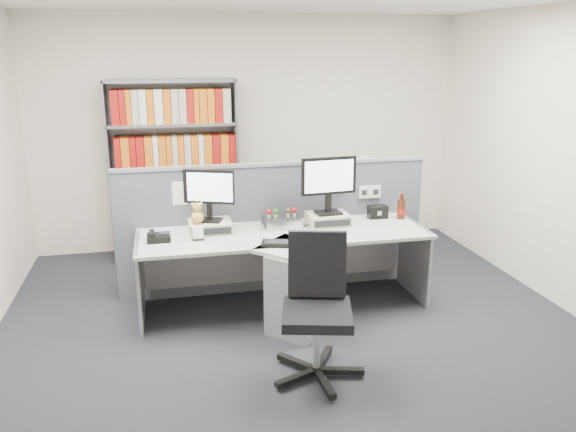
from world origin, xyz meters
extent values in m
plane|color=#2C2D34|center=(0.00, 0.00, 0.00)|extent=(5.50, 5.50, 0.00)
cube|color=white|center=(0.00, 2.75, 1.35)|extent=(5.00, 0.04, 2.70)
cube|color=white|center=(0.00, -2.75, 1.35)|extent=(5.00, 0.04, 2.70)
cube|color=#555760|center=(0.00, 1.25, 0.62)|extent=(3.00, 0.05, 1.25)
cube|color=#939397|center=(0.00, 1.25, 1.26)|extent=(3.00, 0.07, 0.03)
cube|color=white|center=(0.95, 1.22, 0.95)|extent=(0.22, 0.04, 0.12)
cube|color=white|center=(-0.90, 1.22, 1.05)|extent=(0.16, 0.00, 0.22)
cube|color=white|center=(-0.50, 1.22, 1.05)|extent=(0.16, 0.00, 0.22)
cube|color=white|center=(0.70, 1.22, 1.05)|extent=(0.16, 0.00, 0.22)
cube|color=#B5B5AF|center=(0.00, 0.82, 0.70)|extent=(2.60, 0.80, 0.03)
cube|color=#B5B5AF|center=(0.00, 0.42, 0.70)|extent=(0.74, 0.74, 0.03)
cube|color=gray|center=(0.00, 0.30, 0.34)|extent=(0.57, 0.57, 0.69)
cube|color=gray|center=(-1.28, 0.82, 0.36)|extent=(0.03, 0.70, 0.72)
cube|color=gray|center=(1.28, 0.82, 0.36)|extent=(0.03, 0.70, 0.72)
cube|color=gray|center=(0.00, 1.18, 0.35)|extent=(2.50, 0.02, 0.45)
cube|color=#BEB59D|center=(-0.64, 0.98, 0.77)|extent=(0.38, 0.30, 0.10)
cube|color=black|center=(-0.64, 0.83, 0.77)|extent=(0.34, 0.01, 0.06)
cube|color=#BEB59D|center=(0.46, 0.98, 0.77)|extent=(0.38, 0.30, 0.10)
cube|color=black|center=(0.46, 0.83, 0.77)|extent=(0.34, 0.01, 0.06)
cube|color=black|center=(-0.64, 0.98, 0.83)|extent=(0.24, 0.21, 0.02)
cube|color=black|center=(-0.64, 0.98, 0.91)|extent=(0.05, 0.04, 0.16)
cube|color=black|center=(-0.64, 0.98, 1.13)|extent=(0.44, 0.19, 0.30)
cube|color=silver|center=(-0.64, 0.96, 1.13)|extent=(0.39, 0.15, 0.26)
cube|color=black|center=(0.46, 0.98, 0.83)|extent=(0.24, 0.19, 0.02)
cube|color=black|center=(0.46, 0.98, 0.93)|extent=(0.05, 0.04, 0.19)
cube|color=black|center=(0.46, 0.98, 1.18)|extent=(0.53, 0.08, 0.35)
cube|color=silver|center=(0.46, 0.96, 1.18)|extent=(0.47, 0.04, 0.29)
cube|color=black|center=(0.02, 1.03, 0.76)|extent=(0.33, 0.29, 0.09)
cube|color=silver|center=(0.02, 0.88, 0.76)|extent=(0.33, 0.01, 0.08)
cylinder|color=#BEB59D|center=(-0.10, 1.01, 0.82)|extent=(0.03, 0.03, 0.03)
sphere|color=#A5140F|center=(-0.10, 1.01, 0.87)|extent=(0.05, 0.05, 0.05)
cylinder|color=#BEB59D|center=(-0.04, 1.01, 0.82)|extent=(0.03, 0.03, 0.03)
sphere|color=#19721E|center=(-0.04, 1.01, 0.87)|extent=(0.05, 0.05, 0.05)
cylinder|color=#BEB59D|center=(0.08, 1.01, 0.82)|extent=(0.03, 0.03, 0.03)
sphere|color=#593319|center=(0.08, 1.01, 0.87)|extent=(0.05, 0.05, 0.05)
cylinder|color=#BEB59D|center=(0.14, 1.01, 0.82)|extent=(0.03, 0.03, 0.03)
sphere|color=#A5140F|center=(0.14, 1.01, 0.87)|extent=(0.05, 0.05, 0.05)
cube|color=black|center=(-0.03, 0.46, 0.73)|extent=(0.49, 0.29, 0.03)
cube|color=black|center=(-0.03, 0.46, 0.75)|extent=(0.43, 0.23, 0.01)
ellipsoid|color=black|center=(0.43, 0.47, 0.74)|extent=(0.06, 0.10, 0.04)
cube|color=black|center=(-1.10, 0.82, 0.75)|extent=(0.20, 0.18, 0.05)
cube|color=black|center=(-1.15, 0.82, 0.79)|extent=(0.05, 0.16, 0.03)
cube|color=black|center=(-1.05, 0.82, 0.78)|extent=(0.09, 0.06, 0.01)
cube|color=black|center=(-0.77, 0.77, 0.73)|extent=(0.10, 0.06, 0.02)
cube|color=white|center=(-0.77, 0.75, 0.79)|extent=(0.09, 0.04, 0.10)
cube|color=white|center=(-0.77, 0.79, 0.79)|extent=(0.09, 0.04, 0.10)
sphere|color=gold|center=(-0.76, 0.93, 0.88)|extent=(0.11, 0.11, 0.11)
sphere|color=gold|center=(-0.76, 0.93, 0.97)|extent=(0.08, 0.08, 0.08)
sphere|color=gold|center=(-0.79, 0.93, 1.00)|extent=(0.03, 0.03, 0.03)
sphere|color=gold|center=(-0.72, 0.93, 1.00)|extent=(0.03, 0.03, 0.03)
cube|color=black|center=(0.99, 1.07, 0.78)|extent=(0.19, 0.10, 0.12)
cylinder|color=#3F190A|center=(1.20, 1.00, 0.81)|extent=(0.07, 0.07, 0.19)
cylinder|color=#A5140F|center=(1.20, 1.00, 0.79)|extent=(0.08, 0.08, 0.05)
cylinder|color=#3F190A|center=(1.20, 1.00, 0.94)|extent=(0.03, 0.03, 0.05)
cylinder|color=#A5140F|center=(1.20, 1.00, 0.97)|extent=(0.03, 0.03, 0.01)
cube|color=slate|center=(-1.59, 2.45, 1.00)|extent=(0.03, 0.40, 2.00)
cube|color=slate|center=(-0.21, 2.45, 1.00)|extent=(0.03, 0.40, 2.00)
cube|color=slate|center=(-0.90, 2.64, 1.00)|extent=(1.40, 0.02, 2.00)
cube|color=slate|center=(-0.90, 2.45, 0.02)|extent=(1.38, 0.40, 0.03)
cube|color=slate|center=(-0.90, 2.45, 0.52)|extent=(1.38, 0.40, 0.03)
cube|color=slate|center=(-0.90, 2.45, 1.02)|extent=(1.38, 0.40, 0.03)
cube|color=slate|center=(-0.90, 2.45, 1.52)|extent=(1.38, 0.40, 0.03)
cube|color=slate|center=(-0.90, 2.45, 1.98)|extent=(1.38, 0.40, 0.03)
cube|color=#A5140F|center=(-0.90, 2.42, 0.22)|extent=(1.24, 0.28, 0.36)
cube|color=orange|center=(-0.90, 2.42, 0.72)|extent=(1.24, 0.28, 0.36)
cube|color=#BEB59D|center=(-0.90, 2.42, 1.21)|extent=(1.24, 0.28, 0.36)
cube|color=white|center=(-0.90, 2.42, 1.71)|extent=(1.24, 0.28, 0.36)
cube|color=slate|center=(1.20, 2.00, 0.35)|extent=(0.45, 0.60, 0.70)
cube|color=black|center=(1.20, 1.70, 0.52)|extent=(0.40, 0.02, 0.28)
cube|color=black|center=(1.20, 1.70, 0.20)|extent=(0.40, 0.02, 0.28)
cylinder|color=white|center=(1.20, 2.00, 0.71)|extent=(0.16, 0.16, 0.03)
cylinder|color=white|center=(1.20, 2.00, 0.81)|extent=(0.03, 0.03, 0.16)
cylinder|color=white|center=(1.20, 1.98, 1.03)|extent=(0.28, 0.06, 0.27)
cylinder|color=silver|center=(1.20, 2.01, 1.03)|extent=(0.28, 0.05, 0.27)
cylinder|color=silver|center=(-0.02, -0.41, 0.26)|extent=(0.05, 0.05, 0.42)
cube|color=black|center=(-0.02, -0.41, 0.50)|extent=(0.59, 0.59, 0.07)
cube|color=black|center=(0.03, -0.19, 0.79)|extent=(0.44, 0.21, 0.49)
cube|color=black|center=(0.16, -0.46, 0.05)|extent=(0.32, 0.13, 0.04)
cylinder|color=black|center=(0.28, -0.49, 0.03)|extent=(0.05, 0.05, 0.03)
cube|color=black|center=(0.08, -0.25, 0.05)|extent=(0.21, 0.30, 0.04)
cylinder|color=black|center=(0.14, -0.14, 0.03)|extent=(0.05, 0.05, 0.03)
cube|color=black|center=(-0.15, -0.26, 0.05)|extent=(0.24, 0.28, 0.04)
cylinder|color=black|center=(-0.23, -0.17, 0.03)|extent=(0.05, 0.05, 0.03)
cube|color=black|center=(-0.20, -0.48, 0.05)|extent=(0.31, 0.17, 0.04)
cylinder|color=black|center=(-0.32, -0.53, 0.03)|extent=(0.05, 0.05, 0.03)
cube|color=black|center=(-0.01, -0.60, 0.05)|extent=(0.07, 0.32, 0.04)
cylinder|color=black|center=(0.00, -0.73, 0.03)|extent=(0.05, 0.05, 0.03)
camera|label=1|loc=(-1.03, -3.97, 2.29)|focal=35.78mm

